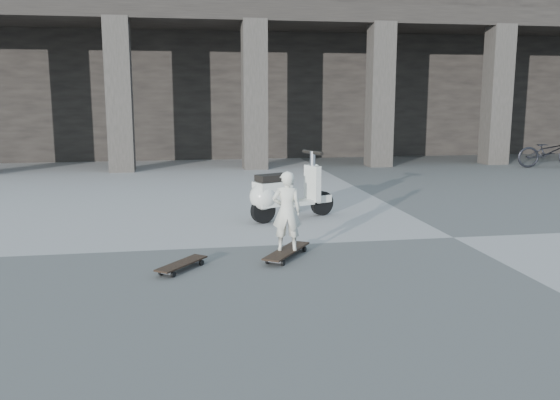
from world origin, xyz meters
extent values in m
plane|color=#4B4B49|center=(0.00, 0.00, 0.00)|extent=(90.00, 90.00, 0.00)
cube|color=black|center=(0.00, 14.00, 3.00)|extent=(28.00, 6.00, 6.00)
cube|color=black|center=(0.00, 9.60, 4.20)|extent=(28.00, 2.80, 0.50)
cube|color=#312E29|center=(-5.36, 8.50, 2.00)|extent=(0.65, 0.65, 4.00)
cube|color=#312E29|center=(-1.79, 8.50, 2.00)|extent=(0.65, 0.65, 4.00)
cube|color=#312E29|center=(1.79, 8.50, 2.00)|extent=(0.65, 0.65, 4.00)
cube|color=#312E29|center=(5.36, 8.50, 2.00)|extent=(0.65, 0.65, 4.00)
cube|color=black|center=(-2.55, -0.64, 0.09)|extent=(0.74, 0.95, 0.02)
cube|color=#B2B2B7|center=(-2.36, -0.36, 0.05)|extent=(0.20, 0.16, 0.03)
cube|color=#B2B2B7|center=(-2.75, -0.93, 0.05)|extent=(0.20, 0.16, 0.03)
cylinder|color=black|center=(-2.45, -0.30, 0.04)|extent=(0.07, 0.08, 0.07)
cylinder|color=black|center=(-2.28, -0.41, 0.04)|extent=(0.07, 0.08, 0.07)
cylinder|color=black|center=(-2.83, -0.87, 0.04)|extent=(0.07, 0.08, 0.07)
cylinder|color=black|center=(-2.66, -0.99, 0.04)|extent=(0.07, 0.08, 0.07)
cube|color=black|center=(-3.86, -0.97, 0.08)|extent=(0.63, 0.73, 0.02)
cube|color=#B2B2B7|center=(-3.69, -0.76, 0.04)|extent=(0.17, 0.14, 0.03)
cube|color=#B2B2B7|center=(-4.03, -1.18, 0.04)|extent=(0.17, 0.14, 0.03)
cylinder|color=black|center=(-3.76, -0.70, 0.03)|extent=(0.06, 0.07, 0.07)
cylinder|color=black|center=(-3.63, -0.81, 0.03)|extent=(0.06, 0.07, 0.07)
cylinder|color=black|center=(-4.09, -1.13, 0.03)|extent=(0.06, 0.07, 0.07)
cylinder|color=black|center=(-3.96, -1.24, 0.03)|extent=(0.06, 0.07, 0.07)
imported|color=beige|center=(-2.55, -0.64, 0.60)|extent=(0.40, 0.29, 1.00)
cylinder|color=black|center=(-1.48, 1.89, 0.21)|extent=(0.42, 0.26, 0.41)
cylinder|color=black|center=(-2.56, 1.42, 0.21)|extent=(0.42, 0.26, 0.41)
cube|color=beige|center=(-1.99, 1.67, 0.27)|extent=(0.67, 0.49, 0.07)
cube|color=beige|center=(-2.40, 1.49, 0.46)|extent=(0.65, 0.53, 0.39)
sphere|color=beige|center=(-2.56, 1.42, 0.43)|extent=(0.43, 0.43, 0.43)
cube|color=black|center=(-2.40, 1.49, 0.72)|extent=(0.58, 0.45, 0.10)
cube|color=beige|center=(-1.67, 1.81, 0.57)|extent=(0.23, 0.36, 0.60)
cube|color=beige|center=(-1.48, 1.89, 0.29)|extent=(0.34, 0.25, 0.12)
cylinder|color=#B2B2B7|center=(-1.67, 1.81, 0.95)|extent=(0.12, 0.12, 0.31)
cylinder|color=black|center=(-1.67, 1.81, 1.08)|extent=(0.26, 0.50, 0.06)
sphere|color=white|center=(-1.61, 1.83, 0.82)|extent=(0.12, 0.12, 0.12)
imported|color=black|center=(6.36, 7.30, 0.45)|extent=(1.81, 0.93, 0.91)
camera|label=1|loc=(-3.85, -7.74, 2.02)|focal=38.00mm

